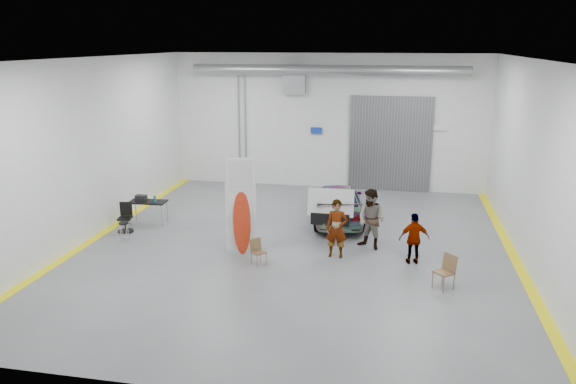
% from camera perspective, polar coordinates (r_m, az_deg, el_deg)
% --- Properties ---
extents(ground, '(16.00, 16.00, 0.00)m').
position_cam_1_polar(ground, '(18.36, 0.72, -5.66)').
color(ground, slate).
rests_on(ground, ground).
extents(room_shell, '(14.02, 16.18, 6.01)m').
position_cam_1_polar(room_shell, '(19.46, 2.66, 7.92)').
color(room_shell, silver).
rests_on(room_shell, ground).
extents(sedan_car, '(2.55, 4.83, 1.33)m').
position_cam_1_polar(sedan_car, '(21.00, 5.06, -1.10)').
color(sedan_car, silver).
rests_on(sedan_car, ground).
extents(person_a, '(0.68, 0.46, 1.84)m').
position_cam_1_polar(person_a, '(17.37, 4.96, -3.72)').
color(person_a, brown).
rests_on(person_a, ground).
extents(person_b, '(1.20, 1.12, 1.97)m').
position_cam_1_polar(person_b, '(18.17, 8.46, -2.76)').
color(person_b, teal).
rests_on(person_b, ground).
extents(person_c, '(0.98, 0.58, 1.58)m').
position_cam_1_polar(person_c, '(17.26, 12.70, -4.64)').
color(person_c, '#AA7438').
rests_on(person_c, ground).
extents(surfboard_display, '(0.88, 0.48, 3.27)m').
position_cam_1_polar(surfboard_display, '(17.54, -5.04, -2.14)').
color(surfboard_display, white).
rests_on(surfboard_display, ground).
extents(folding_chair_near, '(0.52, 0.59, 0.79)m').
position_cam_1_polar(folding_chair_near, '(16.94, -2.99, -6.62)').
color(folding_chair_near, brown).
rests_on(folding_chair_near, ground).
extents(folding_chair_far, '(0.64, 0.73, 0.97)m').
position_cam_1_polar(folding_chair_far, '(15.88, 15.50, -8.50)').
color(folding_chair_far, brown).
rests_on(folding_chair_far, ground).
extents(shop_stool, '(0.35, 0.35, 0.68)m').
position_cam_1_polar(shop_stool, '(19.54, -16.29, -3.93)').
color(shop_stool, black).
rests_on(shop_stool, ground).
extents(work_table, '(1.37, 0.72, 1.10)m').
position_cam_1_polar(work_table, '(21.14, -14.23, -0.90)').
color(work_table, gray).
rests_on(work_table, ground).
extents(office_chair, '(0.54, 0.55, 1.02)m').
position_cam_1_polar(office_chair, '(20.53, -16.14, -2.68)').
color(office_chair, black).
rests_on(office_chair, ground).
extents(trunk_lid, '(1.55, 0.94, 0.04)m').
position_cam_1_polar(trunk_lid, '(18.86, 4.43, -0.80)').
color(trunk_lid, silver).
rests_on(trunk_lid, sedan_car).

